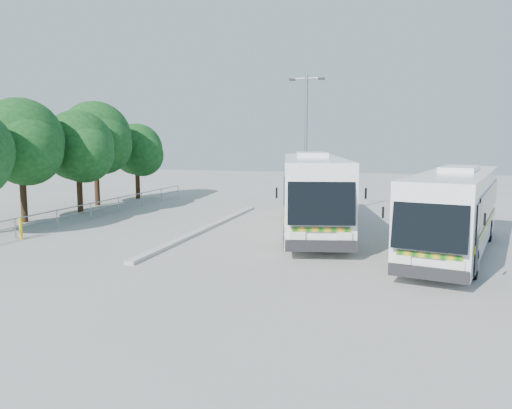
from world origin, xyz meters
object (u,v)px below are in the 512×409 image
(tree_far_e, at_px, (137,150))
(coach_adjacent, at_px, (454,209))
(coach_main, at_px, (312,191))
(tree_far_b, at_px, (21,141))
(bollard, at_px, (21,229))
(lamppost, at_px, (306,141))
(tree_far_d, at_px, (96,137))
(tree_far_c, at_px, (79,146))

(tree_far_e, distance_m, coach_adjacent, 26.10)
(tree_far_e, bearing_deg, coach_main, -33.31)
(tree_far_b, relative_size, coach_adjacent, 0.57)
(tree_far_e, distance_m, coach_main, 18.79)
(coach_main, bearing_deg, coach_adjacent, -41.09)
(bollard, bearing_deg, lamppost, 39.35)
(coach_adjacent, bearing_deg, bollard, -160.00)
(tree_far_d, xyz_separation_m, coach_main, (16.31, -5.77, -2.76))
(coach_adjacent, height_order, bollard, coach_adjacent)
(coach_main, bearing_deg, tree_far_c, 159.65)
(tree_far_d, bearing_deg, tree_far_e, 81.37)
(tree_far_b, distance_m, tree_far_e, 12.13)
(tree_far_e, xyz_separation_m, lamppost, (14.63, -6.70, 0.70))
(lamppost, xyz_separation_m, bollard, (-11.70, -9.59, -4.08))
(lamppost, bearing_deg, coach_main, -74.70)
(tree_far_e, relative_size, coach_adjacent, 0.49)
(tree_far_b, relative_size, bollard, 6.94)
(tree_far_d, relative_size, coach_main, 0.53)
(coach_main, height_order, bollard, coach_main)
(coach_adjacent, bearing_deg, coach_main, 163.98)
(tree_far_d, bearing_deg, tree_far_b, -87.77)
(tree_far_b, relative_size, tree_far_e, 1.17)
(tree_far_b, height_order, coach_adjacent, tree_far_b)
(tree_far_d, relative_size, tree_far_e, 1.24)
(tree_far_c, height_order, tree_far_d, tree_far_d)
(tree_far_b, distance_m, tree_far_d, 7.61)
(tree_far_d, distance_m, lamppost, 15.47)
(tree_far_b, distance_m, lamppost, 15.96)
(tree_far_b, bearing_deg, tree_far_e, 88.17)
(tree_far_b, relative_size, lamppost, 0.84)
(tree_far_e, bearing_deg, tree_far_b, -91.83)
(coach_main, xyz_separation_m, lamppost, (-1.00, 3.58, 2.52))
(tree_far_c, relative_size, coach_adjacent, 0.53)
(bollard, bearing_deg, tree_far_e, 100.19)
(tree_far_c, relative_size, lamppost, 0.78)
(lamppost, bearing_deg, tree_far_c, -174.26)
(tree_far_d, distance_m, coach_main, 17.52)
(lamppost, bearing_deg, coach_adjacent, -43.91)
(tree_far_b, bearing_deg, tree_far_d, 92.23)
(bollard, bearing_deg, tree_far_c, 106.67)
(tree_far_c, bearing_deg, coach_main, -7.80)
(tree_far_d, xyz_separation_m, tree_far_e, (0.68, 4.50, -0.93))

